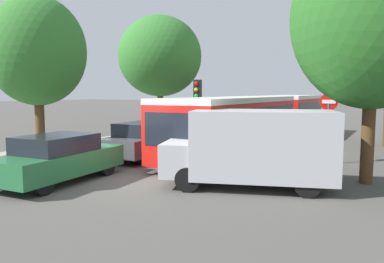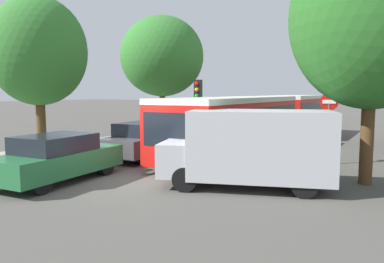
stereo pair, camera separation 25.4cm
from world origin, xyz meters
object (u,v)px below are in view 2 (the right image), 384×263
object	(u,v)px
queued_car_green	(57,158)
tree_right_near	(373,16)
tree_left_mid	(163,58)
queued_car_silver	(204,131)
queued_car_graphite	(145,140)
city_bus_rear	(293,107)
tree_left_near	(38,54)
direction_sign_post	(372,99)
white_van	(252,147)
articulated_bus	(264,117)
no_entry_sign	(329,117)
queued_car_blue	(245,124)
traffic_light	(198,100)

from	to	relation	value
queued_car_green	tree_right_near	world-z (taller)	tree_right_near
queued_car_green	tree_left_mid	world-z (taller)	tree_left_mid
queued_car_silver	tree_left_mid	xyz separation A→B (m)	(-3.43, 0.99, 4.20)
tree_right_near	queued_car_graphite	bearing A→B (deg)	177.91
city_bus_rear	tree_left_near	world-z (taller)	tree_left_near
queued_car_silver	tree_right_near	world-z (taller)	tree_right_near
direction_sign_post	white_van	bearing A→B (deg)	71.09
articulated_bus	queued_car_green	xyz separation A→B (m)	(-2.99, -10.89, -0.75)
city_bus_rear	white_van	distance (m)	25.77
queued_car_graphite	no_entry_sign	world-z (taller)	no_entry_sign
no_entry_sign	tree_left_near	distance (m)	12.25
queued_car_graphite	queued_car_silver	world-z (taller)	queued_car_graphite
queued_car_green	no_entry_sign	bearing A→B (deg)	-47.24
queued_car_graphite	tree_left_near	world-z (taller)	tree_left_near
white_van	queued_car_blue	bearing A→B (deg)	-85.75
tree_left_near	tree_left_mid	bearing A→B (deg)	86.37
city_bus_rear	queued_car_green	size ratio (longest dim) A/B	2.57
city_bus_rear	queued_car_green	world-z (taller)	city_bus_rear
tree_left_near	traffic_light	bearing A→B (deg)	37.71
city_bus_rear	no_entry_sign	bearing A→B (deg)	-164.67
queued_car_silver	no_entry_sign	size ratio (longest dim) A/B	1.43
direction_sign_post	tree_left_near	world-z (taller)	tree_left_near
traffic_light	tree_right_near	bearing A→B (deg)	70.27
city_bus_rear	queued_car_green	xyz separation A→B (m)	(0.05, -27.51, -0.65)
city_bus_rear	queued_car_blue	xyz separation A→B (m)	(0.11, -12.17, -0.72)
queued_car_silver	direction_sign_post	bearing A→B (deg)	-103.76
queued_car_blue	white_van	distance (m)	14.12
white_van	tree_left_mid	size ratio (longest dim) A/B	0.72
tree_left_near	city_bus_rear	bearing A→B (deg)	80.67
queued_car_green	tree_left_mid	size ratio (longest dim) A/B	0.60
city_bus_rear	queued_car_silver	size ratio (longest dim) A/B	2.83
articulated_bus	direction_sign_post	world-z (taller)	direction_sign_post
city_bus_rear	tree_left_near	size ratio (longest dim) A/B	1.67
traffic_light	no_entry_sign	size ratio (longest dim) A/B	1.21
articulated_bus	no_entry_sign	bearing A→B (deg)	47.46
city_bus_rear	traffic_light	distance (m)	20.76
queued_car_blue	tree_left_near	bearing A→B (deg)	157.77
queued_car_green	traffic_light	distance (m)	7.15
queued_car_graphite	tree_left_mid	size ratio (longest dim) A/B	0.61
queued_car_blue	traffic_light	distance (m)	8.79
tree_right_near	tree_left_near	bearing A→B (deg)	-171.16
no_entry_sign	direction_sign_post	distance (m)	2.04
queued_car_blue	white_van	size ratio (longest dim) A/B	0.75
city_bus_rear	traffic_light	size ratio (longest dim) A/B	3.37
queued_car_silver	direction_sign_post	distance (m)	8.76
traffic_light	tree_right_near	distance (m)	8.00
white_van	traffic_light	size ratio (longest dim) A/B	1.58
traffic_light	direction_sign_post	xyz separation A→B (m)	(6.98, 1.83, 0.05)
white_van	tree_right_near	world-z (taller)	tree_right_near
city_bus_rear	no_entry_sign	size ratio (longest dim) A/B	4.06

